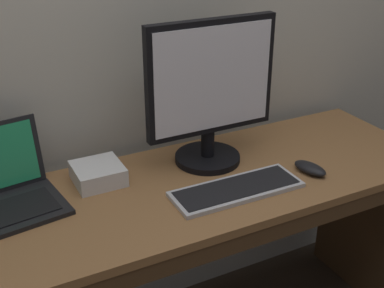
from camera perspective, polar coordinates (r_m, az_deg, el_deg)
The scene contains 5 objects.
desk at distance 1.75m, azimuth -2.23°, elevation -11.45°, with size 1.88×0.57×0.75m.
external_monitor at distance 1.68m, azimuth 2.07°, elevation 5.71°, with size 0.45×0.23×0.50m.
wired_keyboard at distance 1.62m, azimuth 4.96°, elevation -5.00°, with size 0.42×0.15×0.02m.
computer_mouse at distance 1.76m, azimuth 12.93°, elevation -2.62°, with size 0.06×0.12×0.03m, color black.
external_drive_box at distance 1.68m, azimuth -10.35°, elevation -3.25°, with size 0.15×0.15×0.06m, color silver.
Camera 1 is at (-0.57, -1.28, 1.59)m, focal length 48.22 mm.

